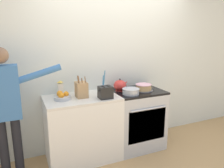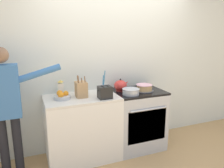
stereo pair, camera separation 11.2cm
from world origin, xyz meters
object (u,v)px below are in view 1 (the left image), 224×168
tea_kettle (120,85)px  person_baker (6,103)px  utensil_crock (104,89)px  mixing_bowl (131,91)px  fruit_bowl (62,97)px  milk_carton (60,88)px  stove_range (137,119)px  layer_cake (143,88)px  toaster (105,92)px  knife_block (81,90)px

tea_kettle → person_baker: size_ratio=0.14×
tea_kettle → utensil_crock: size_ratio=0.69×
mixing_bowl → tea_kettle: bearing=102.8°
fruit_bowl → milk_carton: bearing=85.5°
stove_range → utensil_crock: (-0.55, 0.02, 0.54)m
tea_kettle → fruit_bowl: size_ratio=1.06×
layer_cake → person_baker: person_baker is taller
toaster → mixing_bowl: bearing=4.8°
mixing_bowl → milk_carton: bearing=160.0°
mixing_bowl → toaster: 0.41m
layer_cake → utensil_crock: 0.63m
stove_range → milk_carton: bearing=170.0°
stove_range → tea_kettle: 0.61m
layer_cake → mixing_bowl: 0.29m
fruit_bowl → toaster: (0.54, -0.18, 0.04)m
fruit_bowl → toaster: 0.57m
stove_range → mixing_bowl: 0.56m
layer_cake → utensil_crock: bearing=175.0°
toaster → milk_carton: milk_carton is taller
toaster → utensil_crock: bearing=74.1°
knife_block → fruit_bowl: knife_block is taller
stove_range → mixing_bowl: size_ratio=3.70×
mixing_bowl → utensil_crock: 0.39m
utensil_crock → milk_carton: (-0.58, 0.18, 0.03)m
tea_kettle → person_baker: 1.57m
utensil_crock → person_baker: person_baker is taller
layer_cake → tea_kettle: 0.36m
stove_range → utensil_crock: 0.77m
stove_range → toaster: (-0.60, -0.17, 0.55)m
knife_block → toaster: 0.33m
milk_carton → tea_kettle: bearing=-6.6°
mixing_bowl → toaster: bearing=-175.2°
tea_kettle → milk_carton: milk_carton is taller
fruit_bowl → person_baker: 0.67m
knife_block → milk_carton: bearing=142.4°
stove_range → knife_block: bearing=179.4°
person_baker → utensil_crock: bearing=-0.9°
knife_block → toaster: size_ratio=1.60×
tea_kettle → toaster: 0.45m
tea_kettle → knife_block: bearing=-172.0°
layer_cake → toaster: (-0.68, -0.13, 0.04)m
knife_block → utensil_crock: size_ratio=0.90×
layer_cake → knife_block: (-0.96, 0.05, 0.06)m
toaster → milk_carton: (-0.53, 0.37, 0.02)m
layer_cake → mixing_bowl: size_ratio=1.18×
toaster → milk_carton: 0.65m
toaster → knife_block: bearing=146.8°
tea_kettle → stove_range: bearing=-21.4°
stove_range → milk_carton: size_ratio=4.24×
tea_kettle → knife_block: (-0.63, -0.09, 0.02)m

